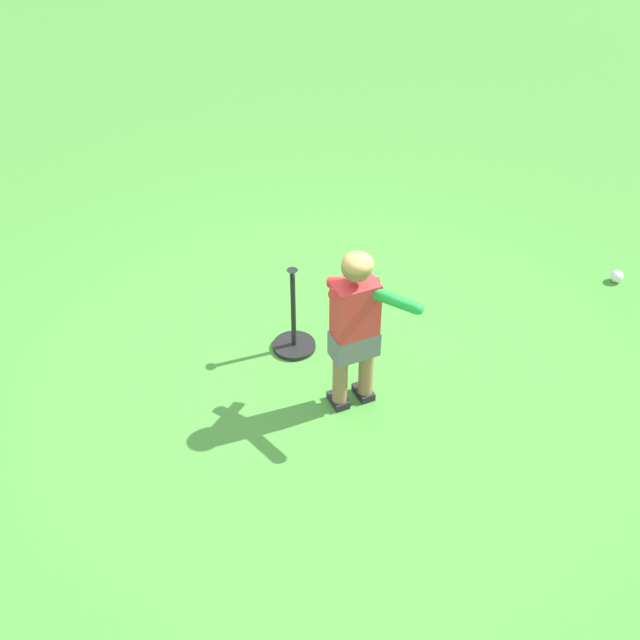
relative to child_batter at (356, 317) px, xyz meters
The scene contains 4 objects.
ground_plane 0.70m from the child_batter, 113.92° to the left, with size 40.00×40.00×0.00m, color #479338.
child_batter is the anchor object (origin of this frame).
play_ball_far_left 2.38m from the child_batter, ahead, with size 0.09×0.09×0.09m, color white.
batting_tee 0.83m from the child_batter, 85.91° to the left, with size 0.28×0.28×0.62m.
Camera 1 is at (-2.40, -2.82, 3.52)m, focal length 46.29 mm.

